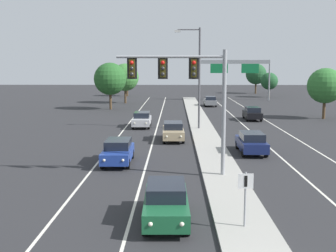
{
  "coord_description": "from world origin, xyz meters",
  "views": [
    {
      "loc": [
        -2.83,
        -10.21,
        6.47
      ],
      "look_at": [
        -3.2,
        12.31,
        3.2
      ],
      "focal_mm": 44.76,
      "sensor_mm": 36.0,
      "label": 1
    }
  ],
  "objects_px": {
    "street_lamp_median": "(197,72)",
    "tree_far_right_b": "(325,86)",
    "highway_sign_gantry": "(234,67)",
    "median_sign_post": "(245,191)",
    "tree_far_right_c": "(256,74)",
    "car_oncoming_blue": "(118,151)",
    "tree_far_right_a": "(269,81)",
    "tree_far_left_b": "(127,78)",
    "car_receding_grey": "(210,101)",
    "car_receding_navy": "(251,142)",
    "overhead_signal_mast": "(187,84)",
    "car_oncoming_tan": "(173,131)",
    "car_oncoming_silver": "(142,119)",
    "car_receding_black": "(252,113)",
    "tree_far_left_a": "(110,79)",
    "car_oncoming_green": "(166,202)",
    "tree_far_left_c": "(125,77)"
  },
  "relations": [
    {
      "from": "car_oncoming_blue",
      "to": "highway_sign_gantry",
      "type": "distance_m",
      "value": 53.47
    },
    {
      "from": "median_sign_post",
      "to": "car_oncoming_silver",
      "type": "xyz_separation_m",
      "value": [
        -6.25,
        27.83,
        -0.77
      ]
    },
    {
      "from": "tree_far_right_b",
      "to": "tree_far_right_a",
      "type": "bearing_deg",
      "value": 88.32
    },
    {
      "from": "overhead_signal_mast",
      "to": "car_oncoming_blue",
      "type": "bearing_deg",
      "value": 143.45
    },
    {
      "from": "street_lamp_median",
      "to": "tree_far_left_a",
      "type": "distance_m",
      "value": 22.83
    },
    {
      "from": "car_oncoming_blue",
      "to": "tree_far_right_a",
      "type": "relative_size",
      "value": 0.89
    },
    {
      "from": "car_oncoming_silver",
      "to": "highway_sign_gantry",
      "type": "distance_m",
      "value": 37.87
    },
    {
      "from": "car_receding_grey",
      "to": "car_oncoming_blue",
      "type": "bearing_deg",
      "value": -103.38
    },
    {
      "from": "car_oncoming_blue",
      "to": "tree_far_right_a",
      "type": "bearing_deg",
      "value": 68.57
    },
    {
      "from": "car_receding_grey",
      "to": "tree_far_left_a",
      "type": "bearing_deg",
      "value": -161.2
    },
    {
      "from": "car_oncoming_blue",
      "to": "tree_far_left_b",
      "type": "relative_size",
      "value": 0.78
    },
    {
      "from": "car_oncoming_silver",
      "to": "highway_sign_gantry",
      "type": "bearing_deg",
      "value": 67.24
    },
    {
      "from": "car_receding_navy",
      "to": "tree_far_left_b",
      "type": "xyz_separation_m",
      "value": [
        -15.75,
        57.75,
        2.94
      ]
    },
    {
      "from": "car_receding_black",
      "to": "car_receding_grey",
      "type": "height_order",
      "value": "same"
    },
    {
      "from": "street_lamp_median",
      "to": "tree_far_left_b",
      "type": "bearing_deg",
      "value": 104.86
    },
    {
      "from": "car_oncoming_green",
      "to": "car_receding_navy",
      "type": "xyz_separation_m",
      "value": [
        6.05,
        13.77,
        0.0
      ]
    },
    {
      "from": "car_oncoming_tan",
      "to": "car_oncoming_silver",
      "type": "distance_m",
      "value": 8.5
    },
    {
      "from": "car_receding_grey",
      "to": "tree_far_right_a",
      "type": "height_order",
      "value": "tree_far_right_a"
    },
    {
      "from": "car_oncoming_silver",
      "to": "tree_far_right_b",
      "type": "bearing_deg",
      "value": 18.51
    },
    {
      "from": "overhead_signal_mast",
      "to": "tree_far_left_b",
      "type": "relative_size",
      "value": 1.25
    },
    {
      "from": "street_lamp_median",
      "to": "highway_sign_gantry",
      "type": "distance_m",
      "value": 37.28
    },
    {
      "from": "overhead_signal_mast",
      "to": "tree_far_left_c",
      "type": "xyz_separation_m",
      "value": [
        -9.23,
        48.03,
        -0.99
      ]
    },
    {
      "from": "street_lamp_median",
      "to": "car_receding_navy",
      "type": "xyz_separation_m",
      "value": [
        3.46,
        -11.44,
        -4.97
      ]
    },
    {
      "from": "street_lamp_median",
      "to": "tree_far_right_b",
      "type": "distance_m",
      "value": 18.34
    },
    {
      "from": "car_receding_grey",
      "to": "tree_far_left_b",
      "type": "height_order",
      "value": "tree_far_left_b"
    },
    {
      "from": "car_receding_navy",
      "to": "tree_far_right_a",
      "type": "xyz_separation_m",
      "value": [
        13.5,
        55.07,
        2.46
      ]
    },
    {
      "from": "tree_far_right_c",
      "to": "tree_far_right_b",
      "type": "distance_m",
      "value": 46.13
    },
    {
      "from": "street_lamp_median",
      "to": "tree_far_right_a",
      "type": "relative_size",
      "value": 1.99
    },
    {
      "from": "car_receding_black",
      "to": "car_oncoming_blue",
      "type": "bearing_deg",
      "value": -120.02
    },
    {
      "from": "overhead_signal_mast",
      "to": "car_oncoming_silver",
      "type": "bearing_deg",
      "value": 101.88
    },
    {
      "from": "street_lamp_median",
      "to": "car_oncoming_blue",
      "type": "bearing_deg",
      "value": -111.96
    },
    {
      "from": "median_sign_post",
      "to": "street_lamp_median",
      "type": "bearing_deg",
      "value": 91.19
    },
    {
      "from": "car_oncoming_silver",
      "to": "tree_far_right_c",
      "type": "xyz_separation_m",
      "value": [
        22.14,
        53.37,
        3.64
      ]
    },
    {
      "from": "median_sign_post",
      "to": "tree_far_right_c",
      "type": "xyz_separation_m",
      "value": [
        15.9,
        81.2,
        2.88
      ]
    },
    {
      "from": "median_sign_post",
      "to": "tree_far_left_b",
      "type": "relative_size",
      "value": 0.38
    },
    {
      "from": "car_receding_black",
      "to": "tree_far_right_b",
      "type": "height_order",
      "value": "tree_far_right_b"
    },
    {
      "from": "car_receding_grey",
      "to": "tree_far_right_a",
      "type": "distance_m",
      "value": 23.42
    },
    {
      "from": "car_oncoming_tan",
      "to": "tree_far_left_a",
      "type": "distance_m",
      "value": 27.6
    },
    {
      "from": "car_oncoming_tan",
      "to": "car_receding_navy",
      "type": "bearing_deg",
      "value": -42.15
    },
    {
      "from": "car_oncoming_blue",
      "to": "car_receding_black",
      "type": "height_order",
      "value": "same"
    },
    {
      "from": "car_receding_navy",
      "to": "tree_far_right_c",
      "type": "relative_size",
      "value": 0.65
    },
    {
      "from": "car_oncoming_tan",
      "to": "tree_far_right_b",
      "type": "distance_m",
      "value": 23.93
    },
    {
      "from": "car_receding_grey",
      "to": "tree_far_right_c",
      "type": "relative_size",
      "value": 0.66
    },
    {
      "from": "car_receding_grey",
      "to": "tree_far_left_a",
      "type": "relative_size",
      "value": 0.65
    },
    {
      "from": "car_oncoming_tan",
      "to": "car_receding_grey",
      "type": "bearing_deg",
      "value": 79.39
    },
    {
      "from": "car_oncoming_blue",
      "to": "car_receding_black",
      "type": "bearing_deg",
      "value": 59.98
    },
    {
      "from": "median_sign_post",
      "to": "tree_far_right_b",
      "type": "bearing_deg",
      "value": 66.3
    },
    {
      "from": "median_sign_post",
      "to": "car_receding_grey",
      "type": "height_order",
      "value": "median_sign_post"
    },
    {
      "from": "car_oncoming_tan",
      "to": "car_receding_grey",
      "type": "distance_m",
      "value": 31.4
    },
    {
      "from": "highway_sign_gantry",
      "to": "car_oncoming_green",
      "type": "bearing_deg",
      "value": -100.5
    }
  ]
}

